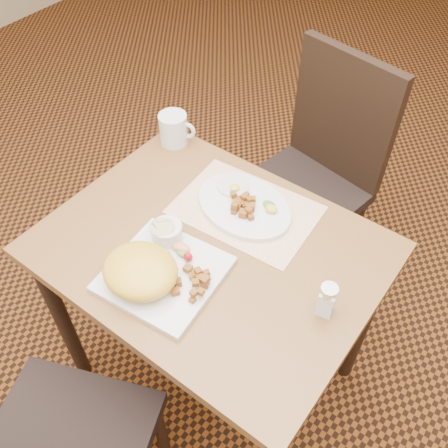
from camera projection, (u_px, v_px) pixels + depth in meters
ground at (215, 370)px, 1.92m from camera, size 8.00×8.00×0.00m
table at (212, 270)px, 1.45m from camera, size 0.90×0.70×0.75m
chair_far at (316, 168)px, 1.90m from camera, size 0.49×0.50×0.97m
placemat at (246, 210)px, 1.46m from camera, size 0.42×0.31×0.00m
plate_square at (164, 274)px, 1.29m from camera, size 0.31×0.31×0.02m
plate_oval at (244, 206)px, 1.46m from camera, size 0.34×0.27×0.02m
hollandaise_mound at (140, 271)px, 1.25m from camera, size 0.20×0.18×0.07m
ramekin at (167, 232)px, 1.35m from camera, size 0.08×0.09×0.05m
garnish_sq at (182, 250)px, 1.32m from camera, size 0.09×0.05×0.03m
fried_egg at (233, 186)px, 1.50m from camera, size 0.10×0.10×0.02m
garnish_ov at (270, 207)px, 1.43m from camera, size 0.06×0.04×0.02m
salt_shaker at (327, 300)px, 1.19m from camera, size 0.05×0.05×0.10m
coffee_mug at (174, 129)px, 1.64m from camera, size 0.12×0.09×0.11m
home_fries_sq at (195, 281)px, 1.25m from camera, size 0.10×0.11×0.03m
home_fries_ov at (244, 205)px, 1.43m from camera, size 0.10×0.09×0.03m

